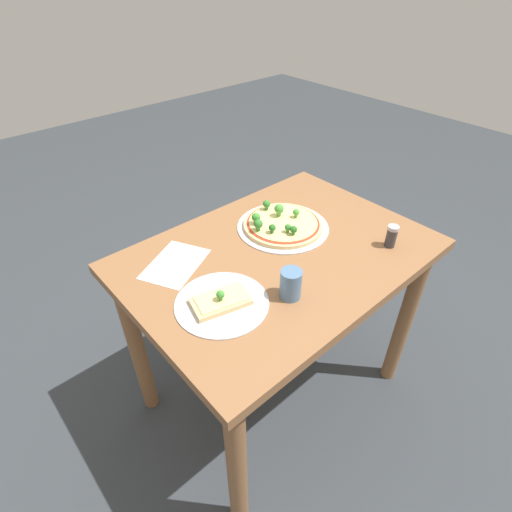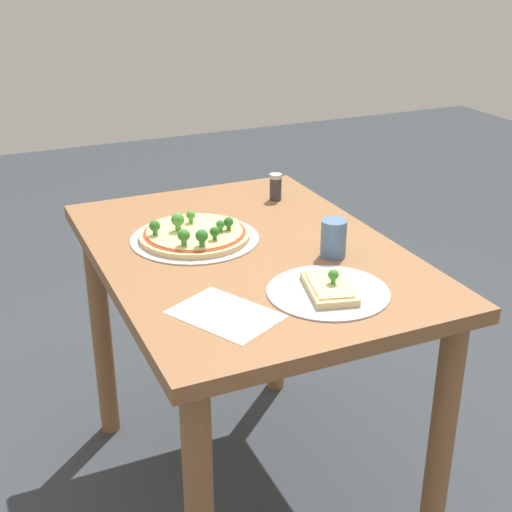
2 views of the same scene
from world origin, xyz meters
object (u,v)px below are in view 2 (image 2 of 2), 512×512
Objects in this scene: pizza_tray_whole at (194,234)px; pizza_tray_slice at (329,289)px; dining_table at (247,295)px; drinking_cup at (333,239)px; condiment_shaker at (276,187)px.

pizza_tray_whole is 1.22× the size of pizza_tray_slice.
drinking_cup is (-0.13, -0.17, 0.17)m from dining_table.
condiment_shaker is at bearing -6.69° from drinking_cup.
pizza_tray_slice is 0.62m from condiment_shaker.
condiment_shaker is (0.30, -0.22, 0.17)m from dining_table.
condiment_shaker is at bearing -36.29° from dining_table.
dining_table is 10.89× the size of drinking_cup.
condiment_shaker is (0.60, -0.16, 0.03)m from pizza_tray_slice.
pizza_tray_slice is at bearing 165.30° from condiment_shaker.
pizza_tray_slice is at bearing 147.76° from drinking_cup.
pizza_tray_whole is at bearing 49.13° from drinking_cup.
dining_table is 3.73× the size of pizza_tray_slice.
drinking_cup is at bearing -130.87° from pizza_tray_whole.
condiment_shaker is (0.43, -0.05, -0.01)m from drinking_cup.
pizza_tray_whole is 0.36m from drinking_cup.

